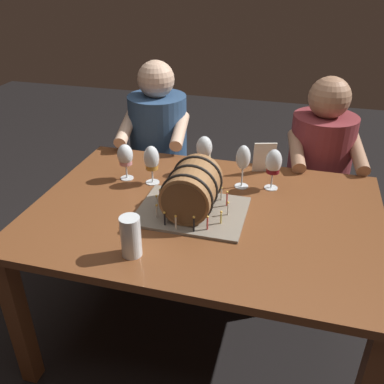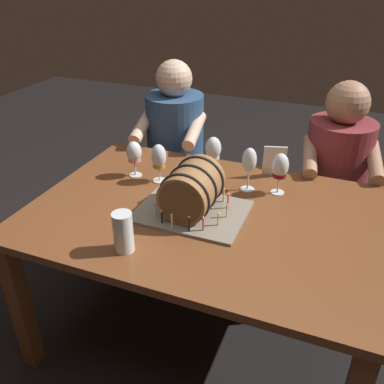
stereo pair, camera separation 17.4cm
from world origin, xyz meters
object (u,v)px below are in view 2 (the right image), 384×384
object	(u,v)px
wine_glass_rose	(134,154)
wine_glass_red	(280,168)
barrel_cake	(192,192)
person_seated_left	(176,161)
person_seated_right	(332,190)
wine_glass_empty	(249,161)
wine_glass_white	(213,150)
dining_table	(205,229)
menu_card	(274,161)
wine_glass_amber	(159,158)
beer_pint	(123,234)

from	to	relation	value
wine_glass_rose	wine_glass_red	bearing A→B (deg)	7.07
wine_glass_rose	barrel_cake	bearing A→B (deg)	-29.38
person_seated_left	person_seated_right	xyz separation A→B (m)	(0.95, -0.00, -0.01)
wine_glass_empty	person_seated_left	xyz separation A→B (m)	(-0.59, 0.50, -0.32)
person_seated_right	wine_glass_red	bearing A→B (deg)	-114.84
barrel_cake	wine_glass_rose	world-z (taller)	barrel_cake
wine_glass_white	dining_table	bearing A→B (deg)	-75.59
wine_glass_red	menu_card	xyz separation A→B (m)	(-0.06, 0.16, -0.05)
dining_table	wine_glass_amber	xyz separation A→B (m)	(-0.30, 0.18, 0.21)
menu_card	person_seated_right	size ratio (longest dim) A/B	0.14
beer_pint	wine_glass_amber	bearing A→B (deg)	102.21
dining_table	wine_glass_amber	distance (m)	0.41
wine_glass_rose	beer_pint	bearing A→B (deg)	-65.32
dining_table	barrel_cake	world-z (taller)	barrel_cake
person_seated_right	wine_glass_amber	bearing A→B (deg)	-143.41
wine_glass_red	person_seated_right	distance (m)	0.62
dining_table	person_seated_right	xyz separation A→B (m)	(0.48, 0.76, -0.10)
barrel_cake	wine_glass_amber	bearing A→B (deg)	140.25
wine_glass_amber	beer_pint	distance (m)	0.56
menu_card	wine_glass_red	bearing A→B (deg)	-87.63
beer_pint	person_seated_right	bearing A→B (deg)	59.50
menu_card	barrel_cake	bearing A→B (deg)	-134.39
dining_table	wine_glass_red	size ratio (longest dim) A/B	7.57
wine_glass_empty	person_seated_right	xyz separation A→B (m)	(0.36, 0.50, -0.34)
wine_glass_white	wine_glass_amber	world-z (taller)	wine_glass_white
wine_glass_rose	person_seated_left	distance (m)	0.64
dining_table	wine_glass_amber	size ratio (longest dim) A/B	7.85
menu_card	dining_table	bearing A→B (deg)	-131.03
wine_glass_white	wine_glass_empty	distance (m)	0.23
wine_glass_amber	person_seated_left	size ratio (longest dim) A/B	0.16
barrel_cake	wine_glass_amber	world-z (taller)	barrel_cake
dining_table	barrel_cake	distance (m)	0.20
barrel_cake	wine_glass_empty	xyz separation A→B (m)	(0.16, 0.28, 0.04)
wine_glass_red	wine_glass_amber	world-z (taller)	wine_glass_red
barrel_cake	beer_pint	world-z (taller)	barrel_cake
dining_table	person_seated_left	distance (m)	0.90
dining_table	menu_card	size ratio (longest dim) A/B	9.28
wine_glass_white	menu_card	world-z (taller)	wine_glass_white
wine_glass_red	menu_card	size ratio (longest dim) A/B	1.23
wine_glass_empty	barrel_cake	bearing A→B (deg)	-120.09
menu_card	beer_pint	bearing A→B (deg)	-132.16
barrel_cake	wine_glass_red	size ratio (longest dim) A/B	2.30
wine_glass_white	person_seated_left	xyz separation A→B (m)	(-0.38, 0.40, -0.30)
wine_glass_red	wine_glass_rose	world-z (taller)	wine_glass_red
barrel_cake	beer_pint	size ratio (longest dim) A/B	2.87
dining_table	beer_pint	world-z (taller)	beer_pint
wine_glass_white	wine_glass_empty	world-z (taller)	wine_glass_empty
barrel_cake	wine_glass_amber	distance (m)	0.33
wine_glass_empty	person_seated_left	size ratio (longest dim) A/B	0.18
wine_glass_rose	person_seated_left	world-z (taller)	person_seated_left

